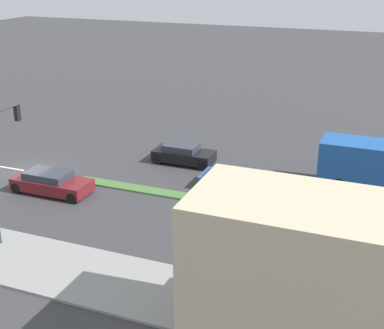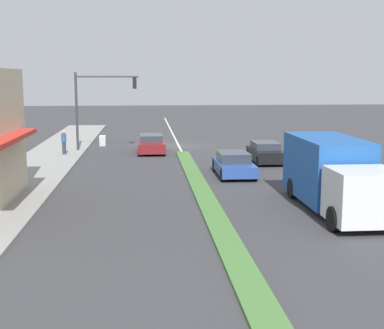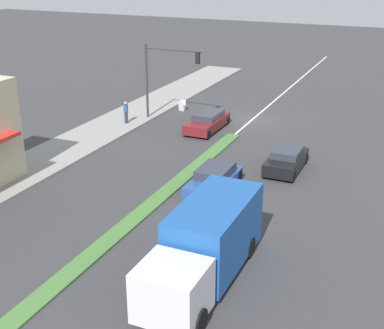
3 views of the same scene
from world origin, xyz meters
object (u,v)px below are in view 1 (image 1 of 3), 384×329
object	(u,v)px
delivery_truck	(381,167)
suv_black	(183,154)
coupe_blue	(235,179)
sedan_maroon	(51,182)

from	to	relation	value
delivery_truck	suv_black	world-z (taller)	delivery_truck
delivery_truck	coupe_blue	xyz separation A→B (m)	(2.80, -7.89, -0.84)
coupe_blue	sedan_maroon	world-z (taller)	coupe_blue
suv_black	sedan_maroon	bearing A→B (deg)	-36.13
coupe_blue	suv_black	bearing A→B (deg)	-122.33
delivery_truck	coupe_blue	world-z (taller)	delivery_truck
suv_black	coupe_blue	world-z (taller)	suv_black
delivery_truck	coupe_blue	distance (m)	8.42
delivery_truck	sedan_maroon	xyz separation A→B (m)	(7.20, -17.57, -0.84)
delivery_truck	coupe_blue	size ratio (longest dim) A/B	1.82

